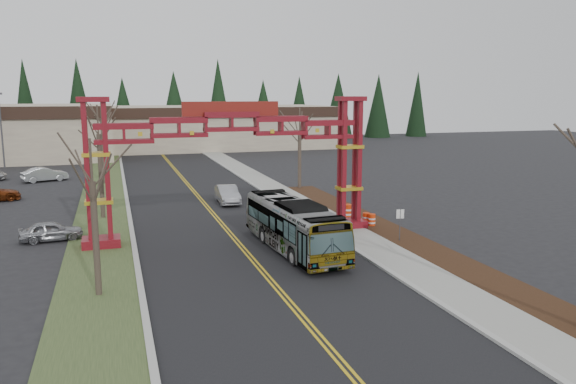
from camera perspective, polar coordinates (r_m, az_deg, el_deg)
name	(u,v)px	position (r m, az deg, el deg)	size (l,w,h in m)	color
ground	(343,365)	(19.95, 5.59, -17.10)	(200.00, 200.00, 0.00)	black
road	(214,215)	(42.88, -7.52, -2.33)	(12.00, 110.00, 0.02)	black
lane_line_left	(212,215)	(42.86, -7.68, -2.32)	(0.12, 100.00, 0.01)	gold
lane_line_right	(216,215)	(42.90, -7.36, -2.30)	(0.12, 100.00, 0.01)	gold
curb_right	(291,209)	(44.30, 0.34, -1.76)	(0.30, 110.00, 0.15)	#ADAEA8
sidewalk_right	(309,208)	(44.75, 2.11, -1.65)	(2.60, 110.00, 0.14)	gray
landscape_strip	(442,257)	(32.73, 15.34, -6.38)	(2.60, 50.00, 0.12)	black
grass_median	(103,222)	(42.30, -18.27, -2.88)	(4.00, 110.00, 0.08)	#354824
curb_left	(130,219)	(42.30, -15.76, -2.70)	(0.30, 110.00, 0.15)	#ADAEA8
gateway_arch	(231,144)	(35.17, -5.76, 4.87)	(18.20, 1.60, 8.90)	maroon
retail_building_east	(216,127)	(97.93, -7.37, 6.61)	(38.00, 20.30, 7.00)	tan
conifer_treeline	(152,108)	(108.60, -13.66, 8.30)	(116.10, 5.60, 13.00)	black
transit_bus	(293,226)	(32.76, 0.55, -3.42)	(2.50, 10.67, 2.97)	#A6A8AD
silver_sedan	(227,194)	(47.28, -6.17, -0.25)	(1.58, 4.52, 1.49)	#A5A8AD
parked_car_near_a	(51,231)	(38.01, -22.92, -3.66)	(1.50, 3.73, 1.27)	#929398
parked_car_far_a	(45,174)	(64.05, -23.49, 1.65)	(1.57, 4.50, 1.48)	#B8BCC0
bare_tree_median_near	(92,183)	(26.06, -19.26, 0.92)	(2.89, 2.89, 7.16)	#382D26
bare_tree_median_mid	(99,135)	(42.75, -18.69, 5.52)	(3.17, 3.17, 8.29)	#382D26
bare_tree_median_far	(102,120)	(59.59, -18.41, 6.98)	(3.27, 3.27, 8.72)	#382D26
bare_tree_right_far	(300,132)	(53.68, 1.19, 6.15)	(3.43, 3.43, 7.80)	#382D26
light_pole_far	(1,125)	(77.45, -27.14, 6.09)	(0.80, 0.40, 9.21)	#3F3F44
street_sign	(400,219)	(35.16, 11.32, -2.68)	(0.47, 0.14, 2.08)	#3F3F44
barrel_south	(372,221)	(39.06, 8.50, -2.89)	(0.50, 0.50, 0.92)	red
barrel_mid	(366,219)	(39.46, 7.93, -2.75)	(0.49, 0.49, 0.91)	red
barrel_north	(348,212)	(41.23, 6.10, -2.02)	(0.60, 0.60, 1.11)	red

